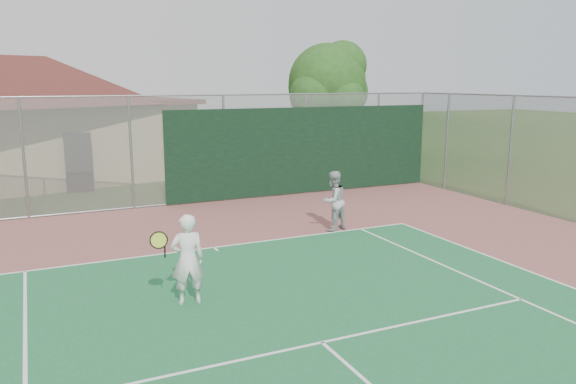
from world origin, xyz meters
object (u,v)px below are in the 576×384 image
(tree, at_px, (329,85))
(player_grey_back, at_px, (333,201))
(clubhouse, at_px, (13,106))
(player_white_front, at_px, (187,260))

(tree, height_order, player_grey_back, tree)
(clubhouse, distance_m, tree, 13.18)
(clubhouse, xyz_separation_m, player_white_front, (2.88, -15.89, -2.12))
(clubhouse, distance_m, player_grey_back, 14.88)
(clubhouse, distance_m, player_white_front, 16.29)
(player_grey_back, bearing_deg, player_white_front, 15.32)
(player_white_front, height_order, player_grey_back, player_white_front)
(tree, xyz_separation_m, player_white_front, (-9.95, -12.96, -2.92))
(tree, bearing_deg, player_white_front, -127.52)
(tree, relative_size, player_grey_back, 3.57)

